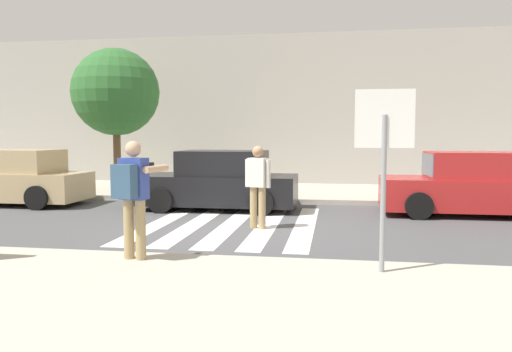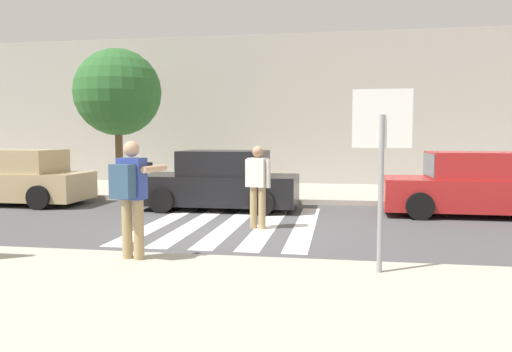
% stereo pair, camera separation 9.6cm
% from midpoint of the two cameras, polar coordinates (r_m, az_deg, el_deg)
% --- Properties ---
extents(ground_plane, '(120.00, 120.00, 0.00)m').
position_cam_midpoint_polar(ground_plane, '(10.85, -3.24, -5.68)').
color(ground_plane, '#4C4C4F').
extents(sidewalk_near, '(60.00, 6.00, 0.14)m').
position_cam_midpoint_polar(sidewalk_near, '(5.15, -18.69, -16.91)').
color(sidewalk_near, '#B2AD9E').
rests_on(sidewalk_near, ground).
extents(sidewalk_far, '(60.00, 4.80, 0.14)m').
position_cam_midpoint_polar(sidewalk_far, '(16.69, 1.13, -1.80)').
color(sidewalk_far, '#B2AD9E').
rests_on(sidewalk_far, ground).
extents(building_facade_far, '(56.00, 4.00, 5.75)m').
position_cam_midpoint_polar(building_facade_far, '(20.97, 2.80, 7.18)').
color(building_facade_far, '#ADA89E').
rests_on(building_facade_far, ground).
extents(crosswalk_stripe_0, '(0.44, 5.20, 0.01)m').
position_cam_midpoint_polar(crosswalk_stripe_0, '(11.47, -10.89, -5.16)').
color(crosswalk_stripe_0, silver).
rests_on(crosswalk_stripe_0, ground).
extents(crosswalk_stripe_1, '(0.44, 5.20, 0.01)m').
position_cam_midpoint_polar(crosswalk_stripe_1, '(11.23, -7.03, -5.33)').
color(crosswalk_stripe_1, silver).
rests_on(crosswalk_stripe_1, ground).
extents(crosswalk_stripe_2, '(0.44, 5.20, 0.01)m').
position_cam_midpoint_polar(crosswalk_stripe_2, '(11.04, -3.02, -5.47)').
color(crosswalk_stripe_2, silver).
rests_on(crosswalk_stripe_2, ground).
extents(crosswalk_stripe_3, '(0.44, 5.20, 0.01)m').
position_cam_midpoint_polar(crosswalk_stripe_3, '(10.90, 1.12, -5.60)').
color(crosswalk_stripe_3, silver).
rests_on(crosswalk_stripe_3, ground).
extents(crosswalk_stripe_4, '(0.44, 5.20, 0.01)m').
position_cam_midpoint_polar(crosswalk_stripe_4, '(10.82, 5.34, -5.69)').
color(crosswalk_stripe_4, silver).
rests_on(crosswalk_stripe_4, ground).
extents(stop_sign, '(0.76, 0.08, 2.40)m').
position_cam_midpoint_polar(stop_sign, '(6.70, 14.04, 4.02)').
color(stop_sign, gray).
rests_on(stop_sign, sidewalk_near).
extents(photographer_with_backpack, '(0.68, 0.91, 1.72)m').
position_cam_midpoint_polar(photographer_with_backpack, '(7.42, -14.26, -1.49)').
color(photographer_with_backpack, tan).
rests_on(photographer_with_backpack, sidewalk_near).
extents(pedestrian_crossing, '(0.56, 0.35, 1.72)m').
position_cam_midpoint_polar(pedestrian_crossing, '(10.34, -0.06, -0.73)').
color(pedestrian_crossing, tan).
rests_on(pedestrian_crossing, ground).
extents(parked_car_tan, '(4.10, 1.92, 1.55)m').
position_cam_midpoint_polar(parked_car_tan, '(15.61, -26.05, -0.30)').
color(parked_car_tan, tan).
rests_on(parked_car_tan, ground).
extents(parked_car_black, '(4.10, 1.92, 1.55)m').
position_cam_midpoint_polar(parked_car_black, '(13.14, -4.40, -0.68)').
color(parked_car_black, black).
rests_on(parked_car_black, ground).
extents(parked_car_red, '(4.10, 1.92, 1.55)m').
position_cam_midpoint_polar(parked_car_red, '(13.18, 23.03, -1.02)').
color(parked_car_red, red).
rests_on(parked_car_red, ground).
extents(street_tree_west, '(2.79, 2.79, 4.60)m').
position_cam_midpoint_polar(street_tree_west, '(16.91, -15.89, 9.16)').
color(street_tree_west, brown).
rests_on(street_tree_west, sidewalk_far).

